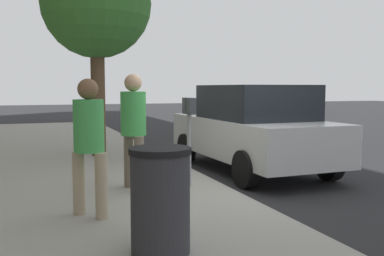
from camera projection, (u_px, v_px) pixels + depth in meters
ground_plane at (219, 191)px, 7.31m from camera, size 80.00×80.00×0.00m
sidewalk_slab at (27, 203)px, 6.27m from camera, size 28.00×6.00×0.15m
parking_meter at (189, 123)px, 6.97m from camera, size 0.36×0.12×1.41m
pedestrian_at_meter at (133, 122)px, 6.71m from camera, size 0.53×0.39×1.77m
pedestrian_bystander at (89, 137)px, 5.28m from camera, size 0.43×0.38×1.68m
parked_sedan_near at (252, 128)px, 9.03m from camera, size 4.44×2.04×1.77m
street_tree at (96, 5)px, 9.88m from camera, size 2.47×2.47×4.70m
traffic_signal at (98, 63)px, 15.15m from camera, size 0.24×0.44×3.60m
trash_bin at (160, 200)px, 4.14m from camera, size 0.59×0.59×1.01m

